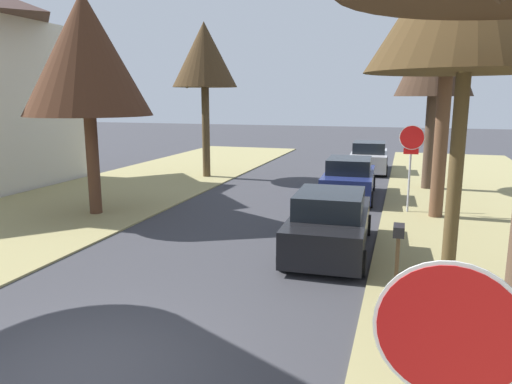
{
  "coord_description": "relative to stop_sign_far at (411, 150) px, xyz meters",
  "views": [
    {
      "loc": [
        4.19,
        -5.03,
        3.86
      ],
      "look_at": [
        0.72,
        6.07,
        1.54
      ],
      "focal_mm": 33.42,
      "sensor_mm": 36.0,
      "label": 1
    }
  ],
  "objects": [
    {
      "name": "street_tree_right_far",
      "position": [
        0.77,
        4.71,
        3.51
      ],
      "size": [
        3.12,
        3.12,
        7.52
      ],
      "color": "#483629",
      "rests_on": "grass_verge_right"
    },
    {
      "name": "parked_sedan_navy",
      "position": [
        -2.21,
        1.98,
        -1.43
      ],
      "size": [
        2.09,
        4.47,
        1.57
      ],
      "color": "navy",
      "rests_on": "ground"
    },
    {
      "name": "street_tree_left_mid_a",
      "position": [
        -9.98,
        -3.32,
        3.01
      ],
      "size": [
        4.03,
        4.03,
        7.06
      ],
      "color": "#523423",
      "rests_on": "grass_verge_left"
    },
    {
      "name": "stop_sign_far",
      "position": [
        0.0,
        0.0,
        0.0
      ],
      "size": [
        0.82,
        0.7,
        2.92
      ],
      "color": "#9EA0A5",
      "rests_on": "grass_verge_right"
    },
    {
      "name": "ground_plane",
      "position": [
        -4.41,
        -11.52,
        -2.15
      ],
      "size": [
        120.0,
        120.0,
        0.0
      ],
      "primitive_type": "plane",
      "color": "#38383D"
    },
    {
      "name": "curbside_mailbox",
      "position": [
        -0.23,
        -6.8,
        -1.09
      ],
      "size": [
        0.22,
        0.44,
        1.27
      ],
      "color": "brown",
      "rests_on": "grass_verge_right"
    },
    {
      "name": "parked_sedan_silver",
      "position": [
        -1.98,
        9.11,
        -1.43
      ],
      "size": [
        2.09,
        4.47,
        1.57
      ],
      "color": "#BCBCC1",
      "rests_on": "ground"
    },
    {
      "name": "street_tree_right_mid_b",
      "position": [
        0.87,
        -0.42,
        3.87
      ],
      "size": [
        3.68,
        3.68,
        7.47
      ],
      "color": "brown",
      "rests_on": "grass_verge_right"
    },
    {
      "name": "parked_sedan_black",
      "position": [
        -1.91,
        -4.87,
        -1.43
      ],
      "size": [
        2.09,
        4.47,
        1.57
      ],
      "color": "black",
      "rests_on": "ground"
    },
    {
      "name": "street_tree_left_mid_b",
      "position": [
        -9.42,
        4.77,
        3.59
      ],
      "size": [
        3.07,
        3.07,
        7.26
      ],
      "color": "#4E3C25",
      "rests_on": "grass_verge_left"
    }
  ]
}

